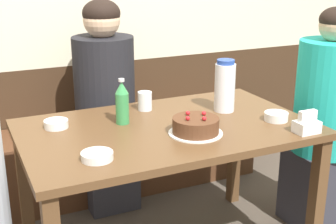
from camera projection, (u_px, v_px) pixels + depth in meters
name	position (u px, v px, depth m)	size (l,w,h in m)	color
bench_seat	(114.00, 157.00, 3.08)	(1.96, 0.38, 0.46)	#56331E
dining_table	(167.00, 143.00, 2.24)	(1.36, 0.83, 0.72)	brown
birthday_cake	(196.00, 126.00, 2.10)	(0.25, 0.25, 0.10)	white
water_pitcher	(225.00, 86.00, 2.39)	(0.11, 0.11, 0.27)	white
soju_bottle	(122.00, 102.00, 2.21)	(0.06, 0.06, 0.22)	#388E4C
napkin_holder	(307.00, 125.00, 2.11)	(0.11, 0.08, 0.11)	white
bowl_soup_white	(97.00, 156.00, 1.84)	(0.13, 0.13, 0.03)	white
bowl_rice_small	(56.00, 124.00, 2.18)	(0.11, 0.11, 0.04)	white
bowl_side_dish	(276.00, 116.00, 2.28)	(0.12, 0.12, 0.04)	white
glass_water_tall	(145.00, 101.00, 2.43)	(0.07, 0.07, 0.10)	silver
person_pale_blue_shirt	(325.00, 125.00, 2.58)	(0.35, 0.35, 1.24)	#33333D
person_grey_tee	(105.00, 108.00, 2.79)	(0.36, 0.36, 1.26)	#33333D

